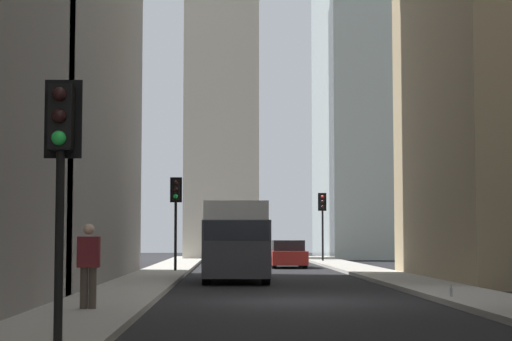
{
  "coord_description": "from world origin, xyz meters",
  "views": [
    {
      "loc": [
        -22.23,
        1.65,
        1.59
      ],
      "look_at": [
        8.03,
        0.73,
        3.85
      ],
      "focal_mm": 62.66,
      "sensor_mm": 36.0,
      "label": 1
    }
  ],
  "objects_px": {
    "traffic_light_far_junction": "(323,211)",
    "traffic_light_midblock": "(176,202)",
    "sedan_red": "(288,255)",
    "pedestrian": "(89,262)",
    "discarded_bottle": "(451,292)",
    "traffic_light_foreground": "(61,148)",
    "delivery_truck": "(236,241)"
  },
  "relations": [
    {
      "from": "traffic_light_far_junction",
      "to": "traffic_light_midblock",
      "type": "bearing_deg",
      "value": 152.77
    },
    {
      "from": "sedan_red",
      "to": "pedestrian",
      "type": "bearing_deg",
      "value": 168.07
    },
    {
      "from": "sedan_red",
      "to": "discarded_bottle",
      "type": "bearing_deg",
      "value": -174.43
    },
    {
      "from": "traffic_light_foreground",
      "to": "pedestrian",
      "type": "xyz_separation_m",
      "value": [
        6.04,
        0.54,
        -1.73
      ]
    },
    {
      "from": "traffic_light_midblock",
      "to": "pedestrian",
      "type": "distance_m",
      "value": 20.76
    },
    {
      "from": "delivery_truck",
      "to": "traffic_light_midblock",
      "type": "bearing_deg",
      "value": 20.41
    },
    {
      "from": "sedan_red",
      "to": "traffic_light_foreground",
      "type": "xyz_separation_m",
      "value": [
        -33.92,
        5.36,
        2.14
      ]
    },
    {
      "from": "traffic_light_far_junction",
      "to": "pedestrian",
      "type": "relative_size",
      "value": 2.42
    },
    {
      "from": "discarded_bottle",
      "to": "traffic_light_far_junction",
      "type": "bearing_deg",
      "value": -0.55
    },
    {
      "from": "sedan_red",
      "to": "traffic_light_midblock",
      "type": "xyz_separation_m",
      "value": [
        -7.23,
        5.36,
        2.46
      ]
    },
    {
      "from": "delivery_truck",
      "to": "sedan_red",
      "type": "relative_size",
      "value": 1.5
    },
    {
      "from": "delivery_truck",
      "to": "traffic_light_midblock",
      "type": "xyz_separation_m",
      "value": [
        6.89,
        2.56,
        1.66
      ]
    },
    {
      "from": "delivery_truck",
      "to": "discarded_bottle",
      "type": "xyz_separation_m",
      "value": [
        -10.3,
        -5.18,
        -1.21
      ]
    },
    {
      "from": "traffic_light_far_junction",
      "to": "delivery_truck",
      "type": "bearing_deg",
      "value": 166.31
    },
    {
      "from": "sedan_red",
      "to": "traffic_light_foreground",
      "type": "height_order",
      "value": "traffic_light_foreground"
    },
    {
      "from": "sedan_red",
      "to": "traffic_light_far_junction",
      "type": "height_order",
      "value": "traffic_light_far_junction"
    },
    {
      "from": "sedan_red",
      "to": "delivery_truck",
      "type": "bearing_deg",
      "value": 168.79
    },
    {
      "from": "sedan_red",
      "to": "pedestrian",
      "type": "distance_m",
      "value": 28.5
    },
    {
      "from": "delivery_truck",
      "to": "traffic_light_foreground",
      "type": "xyz_separation_m",
      "value": [
        -19.79,
        2.56,
        1.35
      ]
    },
    {
      "from": "delivery_truck",
      "to": "traffic_light_foreground",
      "type": "relative_size",
      "value": 1.78
    },
    {
      "from": "delivery_truck",
      "to": "pedestrian",
      "type": "distance_m",
      "value": 14.1
    },
    {
      "from": "traffic_light_foreground",
      "to": "traffic_light_far_junction",
      "type": "xyz_separation_m",
      "value": [
        42.35,
        -8.05,
        0.38
      ]
    },
    {
      "from": "delivery_truck",
      "to": "traffic_light_midblock",
      "type": "relative_size",
      "value": 1.59
    },
    {
      "from": "traffic_light_midblock",
      "to": "discarded_bottle",
      "type": "bearing_deg",
      "value": -155.74
    },
    {
      "from": "delivery_truck",
      "to": "sedan_red",
      "type": "height_order",
      "value": "delivery_truck"
    },
    {
      "from": "discarded_bottle",
      "to": "delivery_truck",
      "type": "bearing_deg",
      "value": 26.71
    },
    {
      "from": "delivery_truck",
      "to": "traffic_light_foreground",
      "type": "distance_m",
      "value": 20.0
    },
    {
      "from": "sedan_red",
      "to": "discarded_bottle",
      "type": "relative_size",
      "value": 15.93
    },
    {
      "from": "delivery_truck",
      "to": "traffic_light_foreground",
      "type": "bearing_deg",
      "value": 172.64
    },
    {
      "from": "traffic_light_foreground",
      "to": "traffic_light_midblock",
      "type": "relative_size",
      "value": 0.9
    },
    {
      "from": "sedan_red",
      "to": "traffic_light_far_junction",
      "type": "xyz_separation_m",
      "value": [
        8.43,
        -2.7,
        2.53
      ]
    },
    {
      "from": "traffic_light_midblock",
      "to": "pedestrian",
      "type": "relative_size",
      "value": 2.36
    }
  ]
}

